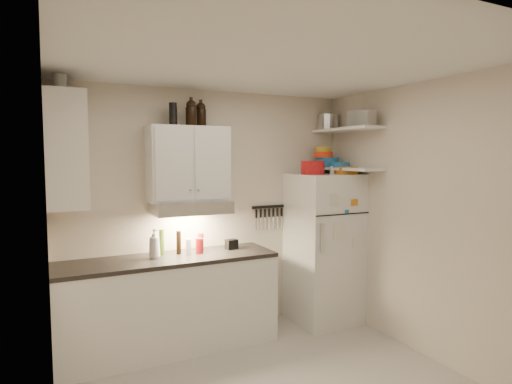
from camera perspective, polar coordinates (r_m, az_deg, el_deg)
name	(u,v)px	position (r m, az deg, el deg)	size (l,w,h in m)	color
ceiling	(279,61)	(3.34, 3.15, 17.08)	(3.20, 3.00, 0.02)	white
back_wall	(211,212)	(4.68, -6.08, -2.62)	(3.20, 0.02, 2.60)	beige
left_wall	(47,255)	(2.90, -26.12, -7.57)	(0.02, 3.00, 2.60)	beige
right_wall	(428,220)	(4.33, 21.98, -3.52)	(0.02, 3.00, 2.60)	beige
base_cabinet	(170,305)	(4.42, -11.46, -14.58)	(2.10, 0.60, 0.88)	white
countertop	(169,259)	(4.29, -11.56, -8.77)	(2.10, 0.62, 0.04)	black
upper_cabinet	(188,164)	(4.38, -9.04, 3.75)	(0.80, 0.33, 0.75)	white
side_cabinet	(66,150)	(4.05, -24.06, 5.10)	(0.33, 0.55, 1.00)	white
range_hood	(191,207)	(4.34, -8.71, -2.01)	(0.76, 0.46, 0.12)	silver
fridge	(324,248)	(5.02, 9.01, -7.35)	(0.70, 0.68, 1.70)	white
shelf_hi	(347,129)	(4.94, 12.04, 8.16)	(0.30, 0.95, 0.03)	white
shelf_lo	(346,169)	(4.93, 11.96, 3.05)	(0.30, 0.95, 0.03)	white
knife_strip	(268,207)	(4.94, 1.67, -1.98)	(0.42, 0.02, 0.03)	black
dutch_oven	(313,168)	(4.76, 7.57, 3.23)	(0.26, 0.26, 0.15)	#A41316
book_stack	(345,170)	(4.89, 11.77, 2.82)	(0.20, 0.25, 0.08)	orange
spice_jar	(332,170)	(4.89, 10.13, 2.88)	(0.05, 0.05, 0.09)	silver
stock_pot	(328,122)	(5.24, 9.56, 9.14)	(0.25, 0.25, 0.18)	silver
tin_a	(358,119)	(4.86, 13.42, 9.42)	(0.18, 0.16, 0.18)	#AAAAAD
tin_b	(366,118)	(4.65, 14.43, 9.49)	(0.16, 0.16, 0.16)	#AAAAAD
bowl_teal	(327,162)	(5.12, 9.51, 3.93)	(0.28, 0.28, 0.11)	#1C629C
bowl_orange	(323,155)	(5.08, 8.95, 4.94)	(0.22, 0.22, 0.07)	red
bowl_yellow	(323,149)	(5.09, 8.96, 5.63)	(0.17, 0.17, 0.06)	gold
plates	(339,165)	(4.95, 11.06, 3.58)	(0.24, 0.24, 0.06)	#1C629C
growler_a	(191,113)	(4.38, -8.64, 10.40)	(0.11, 0.11, 0.27)	black
growler_b	(201,115)	(4.52, -7.37, 10.21)	(0.11, 0.11, 0.26)	black
thermos_a	(174,116)	(4.40, -10.90, 9.88)	(0.07, 0.07, 0.19)	black
thermos_b	(173,114)	(4.28, -11.01, 10.17)	(0.07, 0.07, 0.22)	black
side_jar	(60,83)	(4.10, -24.67, 13.11)	(0.11, 0.11, 0.15)	silver
soap_bottle	(154,242)	(4.24, -13.40, -6.51)	(0.12, 0.12, 0.32)	white
pepper_mill	(201,242)	(4.51, -7.37, -6.61)	(0.06, 0.06, 0.18)	maroon
oil_bottle	(162,242)	(4.37, -12.45, -6.56)	(0.05, 0.05, 0.26)	#4A6D1B
vinegar_bottle	(179,242)	(4.38, -10.27, -6.64)	(0.05, 0.05, 0.24)	black
clear_bottle	(189,247)	(4.36, -8.97, -7.19)	(0.05, 0.05, 0.16)	silver
red_jar	(199,246)	(4.39, -7.56, -7.12)	(0.08, 0.08, 0.15)	#A41316
caddy	(232,244)	(4.56, -3.28, -6.97)	(0.12, 0.09, 0.10)	black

